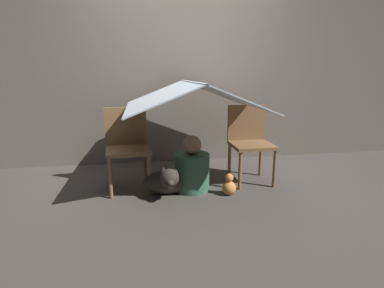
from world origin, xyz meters
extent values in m
plane|color=#47423D|center=(0.00, 0.00, 0.00)|extent=(8.80, 8.80, 0.00)
cube|color=#6B6056|center=(0.00, 1.19, 1.25)|extent=(7.00, 0.05, 2.50)
cylinder|color=brown|center=(-0.84, -0.03, 0.20)|extent=(0.04, 0.04, 0.41)
cylinder|color=brown|center=(-0.46, 0.01, 0.20)|extent=(0.04, 0.04, 0.41)
cylinder|color=brown|center=(-0.88, 0.36, 0.20)|extent=(0.04, 0.04, 0.41)
cylinder|color=brown|center=(-0.50, 0.39, 0.20)|extent=(0.04, 0.04, 0.41)
cube|color=brown|center=(-0.67, 0.18, 0.43)|extent=(0.48, 0.48, 0.04)
cube|color=brown|center=(-0.69, 0.39, 0.65)|extent=(0.44, 0.07, 0.40)
cylinder|color=brown|center=(0.48, -0.01, 0.20)|extent=(0.04, 0.04, 0.41)
cylinder|color=brown|center=(0.86, -0.01, 0.20)|extent=(0.04, 0.04, 0.41)
cylinder|color=brown|center=(0.47, 0.37, 0.20)|extent=(0.04, 0.04, 0.41)
cylinder|color=brown|center=(0.86, 0.38, 0.20)|extent=(0.04, 0.04, 0.41)
cube|color=brown|center=(0.67, 0.18, 0.43)|extent=(0.44, 0.44, 0.04)
cube|color=brown|center=(0.67, 0.39, 0.65)|extent=(0.44, 0.03, 0.40)
cube|color=silver|center=(-0.33, 0.18, 0.98)|extent=(0.67, 1.42, 0.27)
cube|color=silver|center=(0.33, 0.18, 0.98)|extent=(0.67, 1.42, 0.27)
cube|color=silver|center=(0.00, 0.18, 1.11)|extent=(0.04, 1.42, 0.01)
cylinder|color=#38664C|center=(-0.02, 0.06, 0.20)|extent=(0.36, 0.36, 0.39)
sphere|color=#9E7556|center=(-0.02, 0.06, 0.49)|extent=(0.19, 0.19, 0.19)
ellipsoid|color=#332D28|center=(-0.28, 0.02, 0.12)|extent=(0.51, 0.24, 0.24)
sphere|color=#332D28|center=(-0.28, -0.17, 0.23)|extent=(0.19, 0.19, 0.19)
ellipsoid|color=#332D28|center=(-0.28, -0.26, 0.21)|extent=(0.07, 0.09, 0.07)
cone|color=#332D28|center=(-0.33, -0.17, 0.31)|extent=(0.07, 0.07, 0.08)
cone|color=#332D28|center=(-0.22, -0.17, 0.31)|extent=(0.07, 0.07, 0.08)
sphere|color=#D88C3F|center=(0.32, -0.13, 0.07)|extent=(0.14, 0.14, 0.14)
sphere|color=#D88C3F|center=(0.32, -0.13, 0.18)|extent=(0.08, 0.08, 0.08)
camera|label=1|loc=(-0.51, -2.85, 1.20)|focal=28.00mm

